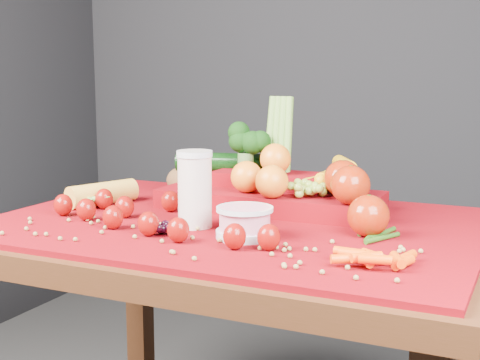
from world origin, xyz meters
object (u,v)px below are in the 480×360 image
at_px(table, 236,267).
at_px(milk_glass, 195,186).
at_px(produce_mound, 281,185).
at_px(yogurt_bowl, 245,221).

distance_m(table, milk_glass, 0.22).
bearing_deg(table, milk_glass, -120.34).
relative_size(milk_glass, produce_mound, 0.26).
height_order(milk_glass, produce_mound, produce_mound).
bearing_deg(milk_glass, table, 59.66).
relative_size(table, milk_glass, 6.76).
height_order(yogurt_bowl, produce_mound, produce_mound).
bearing_deg(produce_mound, milk_glass, -112.61).
bearing_deg(yogurt_bowl, produce_mound, 96.73).
height_order(table, milk_glass, milk_glass).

